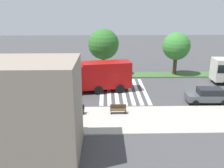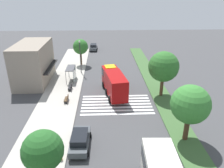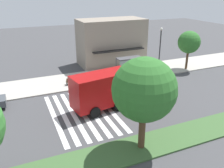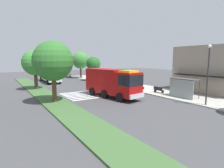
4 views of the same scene
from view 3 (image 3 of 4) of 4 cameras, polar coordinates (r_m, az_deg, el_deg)
The scene contains 12 objects.
ground_plane at distance 24.25m, azimuth -2.67°, elevation -5.97°, with size 120.00×120.00×0.00m, color #424244.
sidewalk at distance 31.72m, azimuth -8.26°, elevation 0.91°, with size 60.00×5.92×0.14m, color #ADA89E.
median_strip at distance 18.72m, azimuth 5.49°, elevation -15.22°, with size 60.00×3.00×0.14m, color #3D6033.
crosswalk at distance 23.71m, azimuth -7.12°, elevation -6.80°, with size 5.85×10.18×0.01m.
fire_truck at distance 24.15m, azimuth 0.72°, elevation -0.51°, with size 9.09×3.85×3.75m.
bus_stop_shelter at distance 32.55m, azimuth 4.45°, elevation 5.01°, with size 3.50×1.40×2.46m.
bench_near_shelter at distance 31.34m, azimuth -2.08°, elevation 1.88°, with size 1.60×0.50×0.90m.
bench_west_of_shelter at distance 30.18m, azimuth -9.46°, elevation 0.77°, with size 1.60×0.50×0.90m.
street_lamp at distance 33.02m, azimuth 11.43°, elevation 8.55°, with size 0.36×0.36×6.45m.
storefront_building at distance 38.04m, azimuth -0.17°, elevation 10.09°, with size 10.21×5.91×7.02m.
sidewalk_tree_center at distance 36.46m, azimuth 18.00°, elevation 9.48°, with size 3.22×3.22×5.61m.
median_tree_west at distance 16.55m, azimuth 7.72°, elevation -1.42°, with size 4.58×4.58×7.02m.
Camera 3 is at (-7.50, -20.07, 11.37)m, focal length 38.11 mm.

